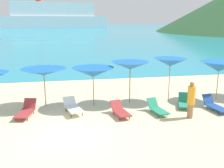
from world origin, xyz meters
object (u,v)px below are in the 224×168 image
at_px(umbrella_5, 93,72).
at_px(lounge_chair_7, 184,102).
at_px(umbrella_6, 130,66).
at_px(beachgoer_1, 191,99).
at_px(lounge_chair_2, 157,108).
at_px(lounge_chair_3, 73,107).
at_px(lounge_chair_0, 215,105).
at_px(lounge_chair_10, 120,110).
at_px(lounge_chair_1, 26,110).
at_px(cruise_ship, 54,17).
at_px(umbrella_4, 44,72).
at_px(umbrella_8, 219,67).
at_px(umbrella_7, 170,62).

height_order(umbrella_5, lounge_chair_7, umbrella_5).
bearing_deg(umbrella_6, beachgoer_1, -52.31).
xyz_separation_m(lounge_chair_2, lounge_chair_3, (-3.99, 0.82, 0.05)).
height_order(lounge_chair_0, beachgoer_1, beachgoer_1).
xyz_separation_m(lounge_chair_10, beachgoer_1, (3.10, -0.84, 0.63)).
bearing_deg(umbrella_5, lounge_chair_3, -142.16).
relative_size(lounge_chair_2, beachgoer_1, 0.87).
distance_m(lounge_chair_1, beachgoer_1, 7.66).
height_order(umbrella_6, lounge_chair_7, umbrella_6).
bearing_deg(cruise_ship, lounge_chair_10, -98.35).
bearing_deg(lounge_chair_0, lounge_chair_10, 171.84).
bearing_deg(cruise_ship, umbrella_5, -98.71).
bearing_deg(cruise_ship, lounge_chair_2, -97.68).
height_order(beachgoer_1, cruise_ship, cruise_ship).
xyz_separation_m(umbrella_4, beachgoer_1, (6.63, -2.96, -0.92)).
bearing_deg(umbrella_4, lounge_chair_7, -10.93).
xyz_separation_m(umbrella_6, lounge_chair_10, (-0.95, -1.94, -1.77)).
bearing_deg(beachgoer_1, umbrella_8, -129.12).
bearing_deg(umbrella_4, lounge_chair_1, -122.31).
xyz_separation_m(umbrella_4, lounge_chair_7, (7.10, -1.37, -1.58)).
distance_m(umbrella_5, umbrella_6, 2.04).
distance_m(lounge_chair_3, beachgoer_1, 5.56).
distance_m(umbrella_8, lounge_chair_2, 4.67).
relative_size(umbrella_7, beachgoer_1, 1.40).
bearing_deg(lounge_chair_3, umbrella_6, 5.29).
distance_m(umbrella_7, lounge_chair_10, 4.13).
bearing_deg(cruise_ship, beachgoer_1, -97.24).
height_order(umbrella_4, beachgoer_1, umbrella_4).
bearing_deg(lounge_chair_10, umbrella_5, 111.50).
bearing_deg(beachgoer_1, umbrella_6, -42.04).
distance_m(umbrella_6, umbrella_7, 2.21).
xyz_separation_m(lounge_chair_2, lounge_chair_10, (-1.83, -0.02, 0.01)).
bearing_deg(umbrella_7, lounge_chair_2, -126.04).
height_order(umbrella_7, umbrella_8, umbrella_7).
height_order(umbrella_7, lounge_chair_2, umbrella_7).
height_order(lounge_chair_3, cruise_ship, cruise_ship).
distance_m(lounge_chair_1, cruise_ship, 155.63).
bearing_deg(beachgoer_1, lounge_chair_1, -2.34).
height_order(umbrella_6, lounge_chair_2, umbrella_6).
relative_size(umbrella_5, lounge_chair_3, 1.35).
relative_size(umbrella_7, lounge_chair_10, 1.57).
xyz_separation_m(umbrella_7, beachgoer_1, (-0.06, -2.70, -1.27)).
xyz_separation_m(umbrella_4, lounge_chair_3, (1.36, -1.28, -1.52)).
relative_size(umbrella_5, lounge_chair_0, 1.43).
bearing_deg(lounge_chair_0, umbrella_5, 155.87).
relative_size(umbrella_4, umbrella_7, 1.02).
height_order(umbrella_4, lounge_chair_0, umbrella_4).
bearing_deg(beachgoer_1, cruise_ship, -75.83).
distance_m(umbrella_6, beachgoer_1, 3.70).
relative_size(lounge_chair_10, beachgoer_1, 0.90).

